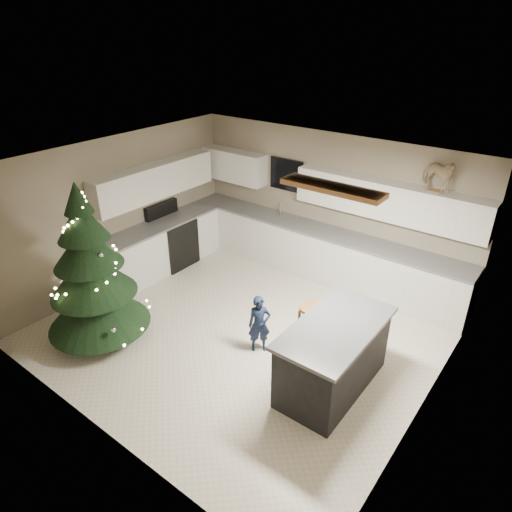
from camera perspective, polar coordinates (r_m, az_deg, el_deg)
name	(u,v)px	position (r m, az deg, el deg)	size (l,w,h in m)	color
ground_plane	(242,330)	(7.16, -1.72, -9.23)	(5.50, 5.50, 0.00)	beige
room_shell	(242,227)	(6.26, -1.77, 3.64)	(5.52, 5.02, 2.61)	gray
cabinetry	(259,235)	(8.38, 0.43, 2.64)	(5.50, 3.20, 2.00)	silver
island	(333,356)	(6.01, 9.64, -12.24)	(0.90, 1.70, 0.95)	black
bar_stool	(312,317)	(6.56, 7.01, -7.59)	(0.37, 0.37, 0.71)	brown
christmas_tree	(92,278)	(6.90, -19.80, -2.66)	(1.53, 1.48, 2.44)	#3F2816
toddler	(259,324)	(6.53, 0.41, -8.52)	(0.32, 0.21, 0.88)	black
rocking_horse	(438,174)	(7.28, 21.76, 9.46)	(0.63, 0.43, 0.51)	brown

